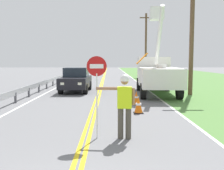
# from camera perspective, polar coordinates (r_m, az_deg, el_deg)

# --- Properties ---
(centerline_yellow_left) EXTENTS (0.11, 110.00, 0.01)m
(centerline_yellow_left) POSITION_cam_1_polar(r_m,az_deg,el_deg) (23.00, -2.59, -0.12)
(centerline_yellow_left) COLOR yellow
(centerline_yellow_left) RESTS_ON ground
(centerline_yellow_right) EXTENTS (0.11, 110.00, 0.01)m
(centerline_yellow_right) POSITION_cam_1_polar(r_m,az_deg,el_deg) (22.99, -2.14, -0.12)
(centerline_yellow_right) COLOR yellow
(centerline_yellow_right) RESTS_ON ground
(edge_line_right) EXTENTS (0.12, 110.00, 0.01)m
(edge_line_right) POSITION_cam_1_polar(r_m,az_deg,el_deg) (23.18, 6.57, -0.11)
(edge_line_right) COLOR silver
(edge_line_right) RESTS_ON ground
(edge_line_left) EXTENTS (0.12, 110.00, 0.01)m
(edge_line_left) POSITION_cam_1_polar(r_m,az_deg,el_deg) (23.38, -11.22, -0.13)
(edge_line_left) COLOR silver
(edge_line_left) RESTS_ON ground
(flagger_worker) EXTENTS (1.09, 0.27, 1.83)m
(flagger_worker) POSITION_cam_1_polar(r_m,az_deg,el_deg) (7.32, 2.67, -3.77)
(flagger_worker) COLOR #474238
(flagger_worker) RESTS_ON ground
(stop_sign_paddle) EXTENTS (0.56, 0.04, 2.33)m
(stop_sign_paddle) POSITION_cam_1_polar(r_m,az_deg,el_deg) (7.30, -3.35, 1.43)
(stop_sign_paddle) COLOR silver
(stop_sign_paddle) RESTS_ON ground
(utility_bucket_truck) EXTENTS (3.01, 6.93, 5.68)m
(utility_bucket_truck) POSITION_cam_1_polar(r_m,az_deg,el_deg) (17.59, 9.63, 2.74)
(utility_bucket_truck) COLOR white
(utility_bucket_truck) RESTS_ON ground
(oncoming_sedan_nearest) EXTENTS (2.01, 4.15, 1.70)m
(oncoming_sedan_nearest) POSITION_cam_1_polar(r_m,az_deg,el_deg) (18.64, -7.86, 1.10)
(oncoming_sedan_nearest) COLOR black
(oncoming_sedan_nearest) RESTS_ON ground
(utility_pole_near) EXTENTS (1.80, 0.28, 8.02)m
(utility_pole_near) POSITION_cam_1_polar(r_m,az_deg,el_deg) (17.58, 17.05, 11.62)
(utility_pole_near) COLOR brown
(utility_pole_near) RESTS_ON ground
(utility_pole_mid) EXTENTS (1.80, 0.28, 8.76)m
(utility_pole_mid) POSITION_cam_1_polar(r_m,az_deg,el_deg) (37.53, 7.40, 8.94)
(utility_pole_mid) COLOR brown
(utility_pole_mid) RESTS_ON ground
(traffic_cone_lead) EXTENTS (0.40, 0.40, 0.70)m
(traffic_cone_lead) POSITION_cam_1_polar(r_m,az_deg,el_deg) (11.03, 5.81, -4.42)
(traffic_cone_lead) COLOR orange
(traffic_cone_lead) RESTS_ON ground
(traffic_cone_mid) EXTENTS (0.40, 0.40, 0.70)m
(traffic_cone_mid) POSITION_cam_1_polar(r_m,az_deg,el_deg) (13.12, 5.31, -2.85)
(traffic_cone_mid) COLOR orange
(traffic_cone_mid) RESTS_ON ground
(guardrail_left_shoulder) EXTENTS (0.10, 32.00, 0.71)m
(guardrail_left_shoulder) POSITION_cam_1_polar(r_m,az_deg,el_deg) (19.89, -14.86, 0.33)
(guardrail_left_shoulder) COLOR #9EA0A3
(guardrail_left_shoulder) RESTS_ON ground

